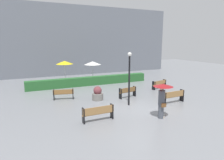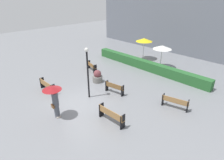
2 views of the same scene
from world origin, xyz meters
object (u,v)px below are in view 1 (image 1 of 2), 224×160
object	(u,v)px
bench_far_right	(159,84)
planter_pot	(98,94)
bench_mid_center	(128,91)
bench_far_left	(63,93)
lamp_post	(129,73)
bench_near_left	(98,112)
patio_umbrella_white	(93,63)
patio_umbrella_yellow	(65,63)
bench_near_right	(174,96)
pedestrian_with_umbrella	(162,95)

from	to	relation	value
bench_far_right	planter_pot	world-z (taller)	planter_pot
bench_mid_center	bench_far_left	xyz separation A→B (m)	(-4.84, 1.61, -0.02)
lamp_post	bench_near_left	bearing A→B (deg)	-148.90
planter_pot	patio_umbrella_white	bearing A→B (deg)	74.17
bench_mid_center	patio_umbrella_yellow	xyz separation A→B (m)	(-3.43, 8.04, 1.73)
bench_near_right	bench_near_left	distance (m)	6.32
bench_near_right	planter_pot	size ratio (longest dim) A/B	1.74
planter_pot	patio_umbrella_yellow	xyz separation A→B (m)	(-0.98, 7.65, 1.77)
bench_far_right	planter_pot	xyz separation A→B (m)	(-6.71, -1.06, -0.03)
bench_near_right	bench_far_left	world-z (taller)	bench_near_right
bench_far_left	bench_far_right	world-z (taller)	same
bench_near_left	lamp_post	bearing A→B (deg)	31.10
bench_far_left	planter_pot	world-z (taller)	planter_pot
bench_near_left	bench_far_left	distance (m)	5.25
patio_umbrella_yellow	bench_far_right	bearing A→B (deg)	-40.62
lamp_post	patio_umbrella_white	bearing A→B (deg)	87.80
bench_mid_center	patio_umbrella_white	size ratio (longest dim) A/B	0.69
lamp_post	patio_umbrella_white	xyz separation A→B (m)	(0.34, 8.90, -0.18)
bench_mid_center	bench_near_right	bearing A→B (deg)	-47.77
lamp_post	patio_umbrella_white	size ratio (longest dim) A/B	1.62
bench_mid_center	bench_far_right	distance (m)	4.50
bench_mid_center	lamp_post	xyz separation A→B (m)	(-0.88, -1.74, 1.81)
bench_near_left	bench_mid_center	distance (m)	5.24
bench_mid_center	bench_far_right	size ratio (longest dim) A/B	0.91
bench_mid_center	pedestrian_with_umbrella	size ratio (longest dim) A/B	0.77
bench_mid_center	patio_umbrella_yellow	world-z (taller)	patio_umbrella_yellow
patio_umbrella_yellow	patio_umbrella_white	distance (m)	3.03
bench_far_right	lamp_post	xyz separation A→B (m)	(-5.14, -3.19, 1.82)
bench_near_right	bench_far_left	bearing A→B (deg)	149.59
bench_near_left	lamp_post	distance (m)	3.92
bench_far_left	patio_umbrella_yellow	bearing A→B (deg)	77.58
bench_near_left	patio_umbrella_white	size ratio (longest dim) A/B	0.80
bench_near_right	bench_near_left	bearing A→B (deg)	-171.73
bench_far_left	pedestrian_with_umbrella	distance (m)	7.81
bench_near_right	pedestrian_with_umbrella	distance (m)	3.55
bench_far_left	patio_umbrella_white	world-z (taller)	patio_umbrella_white
bench_mid_center	patio_umbrella_yellow	bearing A→B (deg)	113.08
bench_far_right	bench_mid_center	bearing A→B (deg)	-161.23
planter_pot	patio_umbrella_white	xyz separation A→B (m)	(1.92, 6.76, 1.68)
bench_far_left	planter_pot	bearing A→B (deg)	-27.02
bench_near_left	bench_far_left	xyz separation A→B (m)	(-0.98, 5.15, -0.03)
bench_far_right	pedestrian_with_umbrella	world-z (taller)	pedestrian_with_umbrella
pedestrian_with_umbrella	bench_near_right	bearing A→B (deg)	37.07
pedestrian_with_umbrella	patio_umbrella_yellow	size ratio (longest dim) A/B	0.87
bench_far_left	bench_far_right	xyz separation A→B (m)	(9.10, -0.16, 0.01)
bench_near_right	planter_pot	world-z (taller)	planter_pot
bench_near_left	patio_umbrella_white	bearing A→B (deg)	72.74
bench_near_left	bench_far_left	bearing A→B (deg)	100.81
planter_pot	lamp_post	bearing A→B (deg)	-53.58
bench_near_right	bench_far_left	distance (m)	8.39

